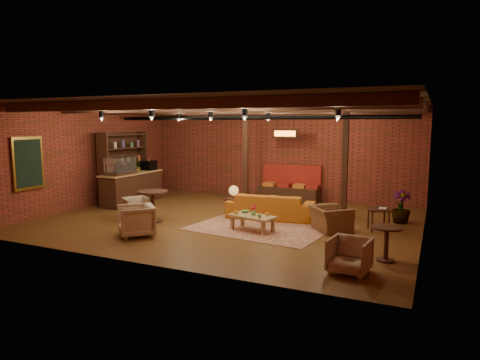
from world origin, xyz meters
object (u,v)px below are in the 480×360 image
at_px(round_table_right, 386,238).
at_px(plant_tall, 403,174).
at_px(armchair_right, 330,215).
at_px(side_table_lamp, 234,193).
at_px(side_table_book, 379,210).
at_px(armchair_far, 349,254).
at_px(round_table_left, 153,201).
at_px(armchair_a, 136,206).
at_px(coffee_table, 252,217).
at_px(sofa, 271,206).
at_px(armchair_b, 136,219).

bearing_deg(round_table_right, plant_tall, 90.00).
relative_size(armchair_right, round_table_right, 1.38).
relative_size(side_table_lamp, plant_tall, 0.33).
xyz_separation_m(side_table_book, round_table_right, (0.45, -2.46, -0.06)).
relative_size(armchair_right, armchair_far, 1.35).
bearing_deg(round_table_right, round_table_left, 172.28).
xyz_separation_m(armchair_right, armchair_far, (1.01, -2.87, -0.06)).
xyz_separation_m(side_table_lamp, armchair_a, (-2.42, -1.41, -0.35)).
bearing_deg(round_table_left, plant_tall, 23.72).
bearing_deg(armchair_far, round_table_left, 168.12).
bearing_deg(coffee_table, plant_tall, 36.59).
xyz_separation_m(side_table_lamp, armchair_far, (3.97, -3.46, -0.33)).
xyz_separation_m(coffee_table, side_table_lamp, (-1.18, 1.38, 0.33)).
bearing_deg(side_table_lamp, armchair_far, -41.06).
bearing_deg(armchair_right, armchair_a, 58.26).
relative_size(round_table_left, side_table_book, 1.32).
distance_m(side_table_book, round_table_right, 2.50).
distance_m(armchair_right, side_table_book, 1.23).
bearing_deg(sofa, round_table_left, 25.99).
bearing_deg(armchair_a, coffee_table, -54.04).
xyz_separation_m(coffee_table, side_table_book, (2.87, 1.38, 0.17)).
xyz_separation_m(side_table_lamp, armchair_right, (2.97, -0.59, -0.26)).
distance_m(coffee_table, side_table_lamp, 1.85).
distance_m(round_table_right, armchair_far, 1.13).
bearing_deg(armchair_b, sofa, 99.15).
bearing_deg(armchair_right, round_table_left, 62.24).
relative_size(side_table_book, round_table_right, 0.95).
bearing_deg(round_table_left, sofa, 32.65).
xyz_separation_m(armchair_right, side_table_book, (1.08, 0.59, 0.10)).
xyz_separation_m(sofa, armchair_right, (1.87, -0.74, 0.06)).
distance_m(side_table_book, plant_tall, 1.43).
xyz_separation_m(round_table_left, side_table_book, (5.72, 1.62, -0.06)).
relative_size(round_table_left, round_table_right, 1.25).
relative_size(round_table_left, armchair_far, 1.21).
height_order(armchair_b, plant_tall, plant_tall).
height_order(side_table_lamp, armchair_a, side_table_lamp).
xyz_separation_m(side_table_lamp, side_table_book, (4.05, -0.01, -0.16)).
height_order(armchair_right, side_table_book, armchair_right).
distance_m(side_table_lamp, armchair_b, 3.22).
xyz_separation_m(sofa, side_table_book, (2.95, -0.15, 0.16)).
distance_m(sofa, armchair_a, 3.84).
xyz_separation_m(coffee_table, round_table_left, (-2.85, -0.25, 0.23)).
bearing_deg(plant_tall, armchair_a, -160.20).
bearing_deg(armchair_right, sofa, 28.15).
relative_size(round_table_left, plant_tall, 0.32).
bearing_deg(coffee_table, armchair_far, -36.65).
bearing_deg(armchair_b, armchair_right, 74.94).
bearing_deg(armchair_right, armchair_far, 158.99).
relative_size(armchair_b, side_table_book, 1.26).
bearing_deg(side_table_book, sofa, 177.10).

